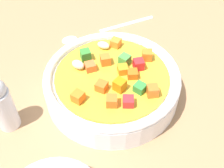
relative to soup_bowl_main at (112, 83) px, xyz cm
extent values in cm
cube|color=#9E754F|center=(0.01, 0.00, -3.59)|extent=(140.00, 140.00, 2.00)
cylinder|color=white|center=(0.01, 0.00, -0.71)|extent=(20.49, 20.49, 3.77)
torus|color=white|center=(0.01, 0.00, 1.56)|extent=(20.53, 20.53, 1.27)
cylinder|color=gold|center=(0.01, 0.00, 1.38)|extent=(17.19, 17.19, 0.40)
cube|color=orange|center=(2.61, -2.34, 2.18)|extent=(1.53, 1.53, 1.21)
cube|color=red|center=(-4.29, 0.30, 2.35)|extent=(1.71, 1.71, 1.55)
cube|color=orange|center=(-1.72, -0.18, 2.17)|extent=(1.72, 1.72, 1.19)
cube|color=orange|center=(2.40, 2.09, 2.23)|extent=(2.11, 2.11, 1.31)
cube|color=orange|center=(-6.38, -1.41, 2.36)|extent=(1.98, 1.98, 1.56)
cube|color=orange|center=(2.05, 5.16, 2.29)|extent=(1.96, 1.96, 1.44)
cube|color=orange|center=(6.05, 2.81, 2.30)|extent=(2.08, 2.08, 1.45)
ellipsoid|color=beige|center=(-1.01, -6.42, 2.12)|extent=(2.40, 2.45, 1.09)
cube|color=orange|center=(-3.82, 5.56, 2.37)|extent=(1.81, 1.81, 1.60)
cube|color=#34852F|center=(2.55, -4.82, 2.43)|extent=(1.56, 1.56, 1.70)
cube|color=orange|center=(-3.04, -6.17, 2.23)|extent=(2.11, 2.11, 1.30)
cube|color=#D45D17|center=(-2.69, 1.35, 2.14)|extent=(1.87, 1.87, 1.12)
cube|color=orange|center=(0.43, -2.81, 2.32)|extent=(1.70, 1.70, 1.49)
cube|color=#44963B|center=(-2.73, -1.70, 2.35)|extent=(2.05, 2.05, 1.55)
ellipsoid|color=beige|center=(4.21, -3.35, 2.24)|extent=(2.31, 2.48, 1.33)
cube|color=orange|center=(-0.06, 2.95, 2.41)|extent=(2.05, 2.05, 1.66)
cube|color=#318536|center=(-2.52, 4.27, 2.17)|extent=(2.04, 2.04, 1.19)
cube|color=red|center=(-0.25, 5.98, 2.22)|extent=(1.95, 1.95, 1.28)
cylinder|color=silver|center=(-9.62, -16.44, -2.19)|extent=(11.98, 1.53, 0.81)
ellipsoid|color=silver|center=(2.62, -15.70, -2.18)|extent=(3.20, 2.58, 0.82)
cylinder|color=silver|center=(15.91, 0.27, 0.78)|extent=(3.09, 3.09, 6.75)
camera|label=1|loc=(10.79, 27.65, 31.47)|focal=45.39mm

